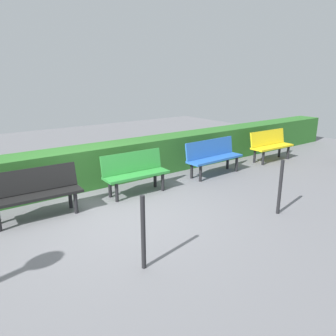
{
  "coord_description": "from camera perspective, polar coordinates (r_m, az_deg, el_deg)",
  "views": [
    {
      "loc": [
        2.44,
        4.88,
        2.42
      ],
      "look_at": [
        -1.43,
        -0.3,
        0.55
      ],
      "focal_mm": 34.87,
      "sensor_mm": 36.0,
      "label": 1
    }
  ],
  "objects": [
    {
      "name": "ground_plane",
      "position": [
        5.97,
        -9.38,
        -8.01
      ],
      "size": [
        20.26,
        20.26,
        0.0
      ],
      "primitive_type": "plane",
      "color": "slate"
    },
    {
      "name": "railing_post_far",
      "position": [
        4.19,
        -4.36,
        -11.22
      ],
      "size": [
        0.06,
        0.06,
        1.0
      ],
      "primitive_type": "cylinder",
      "color": "black",
      "rests_on": "ground_plane"
    },
    {
      "name": "bench_green",
      "position": [
        6.8,
        -5.8,
        -0.54
      ],
      "size": [
        1.4,
        0.49,
        0.86
      ],
      "rotation": [
        0.0,
        0.0,
        -0.03
      ],
      "color": "#2D8C38",
      "rests_on": "ground_plane"
    },
    {
      "name": "bench_black",
      "position": [
        6.07,
        -22.32,
        -3.77
      ],
      "size": [
        1.57,
        0.53,
        0.86
      ],
      "rotation": [
        0.0,
        0.0,
        -0.04
      ],
      "color": "black",
      "rests_on": "ground_plane"
    },
    {
      "name": "bench_yellow",
      "position": [
        9.84,
        17.47,
        4.01
      ],
      "size": [
        1.42,
        0.5,
        0.86
      ],
      "rotation": [
        0.0,
        0.0,
        -0.03
      ],
      "color": "yellow",
      "rests_on": "ground_plane"
    },
    {
      "name": "railing_post_mid",
      "position": [
        6.08,
        19.02,
        -3.2
      ],
      "size": [
        0.06,
        0.06,
        1.0
      ],
      "primitive_type": "cylinder",
      "color": "black",
      "rests_on": "ground_plane"
    },
    {
      "name": "hedge_row",
      "position": [
        7.73,
        -9.11,
        1.08
      ],
      "size": [
        16.26,
        0.74,
        0.88
      ],
      "primitive_type": "cube",
      "color": "#2D6B28",
      "rests_on": "ground_plane"
    },
    {
      "name": "bench_blue",
      "position": [
        8.14,
        7.89,
        2.2
      ],
      "size": [
        1.6,
        0.5,
        0.86
      ],
      "rotation": [
        0.0,
        0.0,
        0.03
      ],
      "color": "blue",
      "rests_on": "ground_plane"
    }
  ]
}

